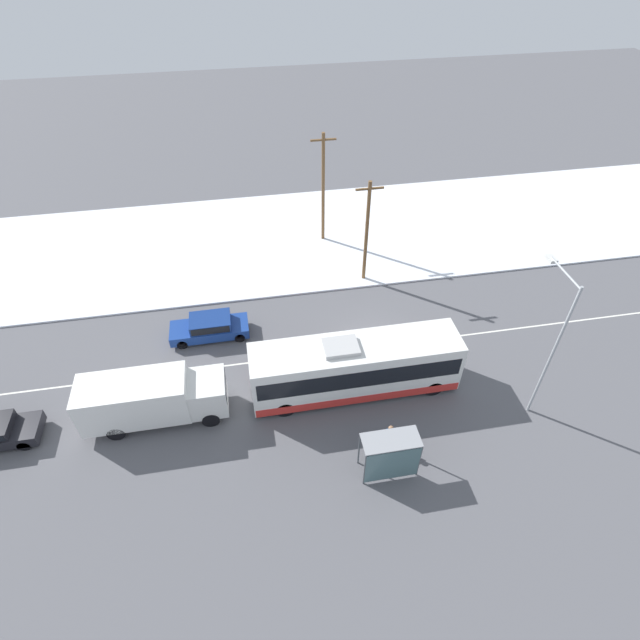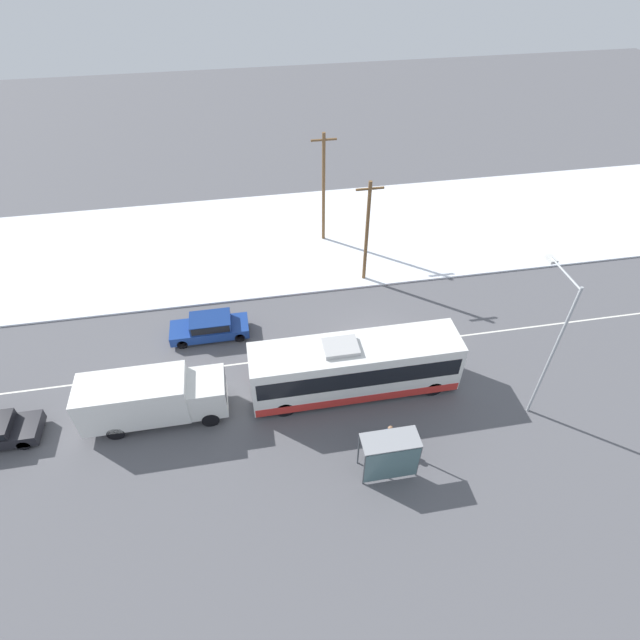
{
  "view_description": "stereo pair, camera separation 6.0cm",
  "coord_description": "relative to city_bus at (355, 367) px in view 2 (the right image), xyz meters",
  "views": [
    {
      "loc": [
        -7.0,
        -20.55,
        21.46
      ],
      "look_at": [
        -3.08,
        1.45,
        1.4
      ],
      "focal_mm": 28.0,
      "sensor_mm": 36.0,
      "label": 1
    },
    {
      "loc": [
        -6.95,
        -20.56,
        21.46
      ],
      "look_at": [
        -3.08,
        1.45,
        1.4
      ],
      "focal_mm": 28.0,
      "sensor_mm": 36.0,
      "label": 2
    }
  ],
  "objects": [
    {
      "name": "snow_lot",
      "position": [
        1.95,
        15.88,
        -1.67
      ],
      "size": [
        80.0,
        14.22,
        0.12
      ],
      "color": "silver",
      "rests_on": "ground_plane"
    },
    {
      "name": "utility_pole_snowlot",
      "position": [
        1.04,
        15.27,
        2.69
      ],
      "size": [
        1.8,
        0.24,
        8.46
      ],
      "color": "brown",
      "rests_on": "ground_plane"
    },
    {
      "name": "bus_shelter",
      "position": [
        0.43,
        -5.48,
        -0.06
      ],
      "size": [
        2.68,
        1.2,
        2.4
      ],
      "color": "gray",
      "rests_on": "ground_plane"
    },
    {
      "name": "box_truck",
      "position": [
        -10.7,
        -0.09,
        -0.15
      ],
      "size": [
        7.29,
        2.3,
        2.81
      ],
      "color": "silver",
      "rests_on": "ground_plane"
    },
    {
      "name": "city_bus",
      "position": [
        0.0,
        0.0,
        0.0
      ],
      "size": [
        11.17,
        2.57,
        3.54
      ],
      "color": "white",
      "rests_on": "ground_plane"
    },
    {
      "name": "utility_pole_roadside",
      "position": [
        2.94,
        9.73,
        2.19
      ],
      "size": [
        1.8,
        0.24,
        7.46
      ],
      "color": "brown",
      "rests_on": "ground_plane"
    },
    {
      "name": "lane_marking_center",
      "position": [
        1.95,
        2.98,
        -1.73
      ],
      "size": [
        60.0,
        0.12,
        0.0
      ],
      "color": "silver",
      "rests_on": "ground_plane"
    },
    {
      "name": "ground_plane",
      "position": [
        1.95,
        2.98,
        -1.73
      ],
      "size": [
        120.0,
        120.0,
        0.0
      ],
      "primitive_type": "plane",
      "color": "#56565B"
    },
    {
      "name": "pedestrian_at_stop",
      "position": [
        0.84,
        -4.04,
        -0.69
      ],
      "size": [
        0.61,
        0.27,
        1.69
      ],
      "color": "#23232D",
      "rests_on": "ground_plane"
    },
    {
      "name": "streetlamp",
      "position": [
        8.85,
        -2.6,
        3.5
      ],
      "size": [
        0.36,
        2.79,
        8.38
      ],
      "color": "#9EA3A8",
      "rests_on": "ground_plane"
    },
    {
      "name": "sedan_car",
      "position": [
        -7.75,
        5.71,
        -0.94
      ],
      "size": [
        4.74,
        1.8,
        1.44
      ],
      "rotation": [
        0.0,
        0.0,
        3.14
      ],
      "color": "navy",
      "rests_on": "ground_plane"
    }
  ]
}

